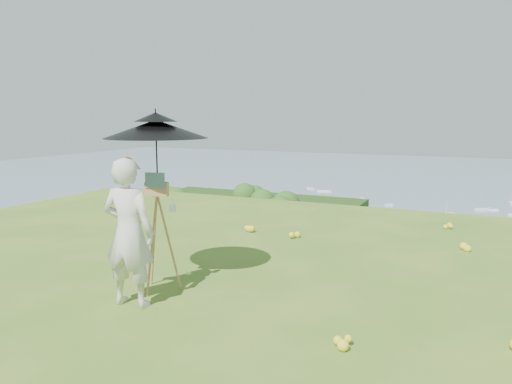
% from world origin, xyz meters
% --- Properties ---
extents(ground, '(14.00, 14.00, 0.00)m').
position_xyz_m(ground, '(0.00, 0.00, 0.00)').
color(ground, '#417320').
rests_on(ground, ground).
extents(shoreline_tier, '(170.00, 28.00, 8.00)m').
position_xyz_m(shoreline_tier, '(0.00, 75.00, -36.00)').
color(shoreline_tier, gray).
rests_on(shoreline_tier, bay_water).
extents(bay_water, '(700.00, 700.00, 0.00)m').
position_xyz_m(bay_water, '(0.00, 240.00, -34.00)').
color(bay_water, '#7497A5').
rests_on(bay_water, ground).
extents(peninsula, '(90.00, 60.00, 12.00)m').
position_xyz_m(peninsula, '(-75.00, 155.00, -29.00)').
color(peninsula, '#1A3E10').
rests_on(peninsula, bay_water).
extents(slope_trees, '(110.00, 50.00, 6.00)m').
position_xyz_m(slope_trees, '(0.00, 35.00, -15.00)').
color(slope_trees, '#1F5218').
rests_on(slope_trees, forest_slope).
extents(harbor_town, '(110.00, 22.00, 5.00)m').
position_xyz_m(harbor_town, '(0.00, 75.00, -29.50)').
color(harbor_town, silver).
rests_on(harbor_town, shoreline_tier).
extents(moored_boats, '(140.00, 140.00, 0.70)m').
position_xyz_m(moored_boats, '(-12.50, 161.00, -33.65)').
color(moored_boats, white).
rests_on(moored_boats, bay_water).
extents(wildflowers, '(10.00, 10.50, 0.12)m').
position_xyz_m(wildflowers, '(0.00, 0.25, 0.06)').
color(wildflowers, yellow).
rests_on(wildflowers, ground).
extents(painter, '(0.73, 0.51, 1.89)m').
position_xyz_m(painter, '(0.32, -1.15, 0.94)').
color(painter, beige).
rests_on(painter, ground).
extents(field_easel, '(0.77, 0.77, 1.64)m').
position_xyz_m(field_easel, '(0.32, -0.54, 0.82)').
color(field_easel, '#9F6F42').
rests_on(field_easel, ground).
extents(sun_umbrella, '(1.74, 1.74, 1.13)m').
position_xyz_m(sun_umbrella, '(0.31, -0.51, 1.92)').
color(sun_umbrella, black).
rests_on(sun_umbrella, field_easel).
extents(painter_cap, '(0.23, 0.27, 0.10)m').
position_xyz_m(painter_cap, '(0.32, -1.15, 1.83)').
color(painter_cap, '#DB7878').
rests_on(painter_cap, painter).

